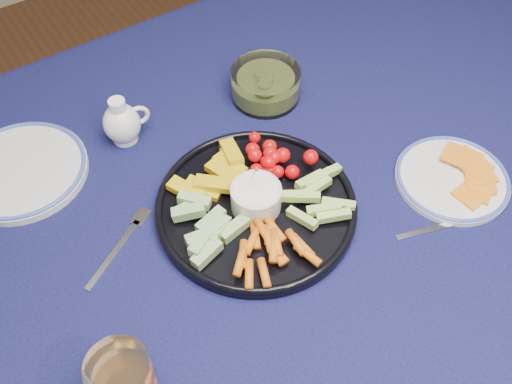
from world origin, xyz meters
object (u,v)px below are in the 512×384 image
pickle_bowl (266,85)px  cheese_plate (453,177)px  dining_table (300,202)px  crudite_platter (255,205)px  creamer_pitcher (122,123)px  side_plate_extra (21,170)px  juice_tumbler (124,382)px

pickle_bowl → cheese_plate: bearing=-67.9°
dining_table → cheese_plate: size_ratio=8.84×
pickle_bowl → cheese_plate: pickle_bowl is taller
crudite_platter → creamer_pitcher: crudite_platter is taller
crudite_platter → side_plate_extra: 0.40m
crudite_platter → juice_tumbler: crudite_platter is taller
dining_table → side_plate_extra: (-0.40, 0.26, 0.10)m
crudite_platter → juice_tumbler: 0.33m
juice_tumbler → crudite_platter: bearing=27.3°
creamer_pitcher → pickle_bowl: (0.27, -0.05, -0.01)m
cheese_plate → pickle_bowl: bearing=112.1°
cheese_plate → creamer_pitcher: bearing=136.2°
juice_tumbler → side_plate_extra: 0.44m
crudite_platter → creamer_pitcher: bearing=111.0°
creamer_pitcher → cheese_plate: 0.57m
creamer_pitcher → side_plate_extra: bearing=172.9°
pickle_bowl → cheese_plate: (0.14, -0.35, -0.02)m
pickle_bowl → juice_tumbler: (-0.46, -0.37, 0.01)m
side_plate_extra → pickle_bowl: bearing=-8.7°
dining_table → cheese_plate: (0.19, -0.16, 0.10)m
creamer_pitcher → pickle_bowl: 0.27m
crudite_platter → creamer_pitcher: 0.28m
dining_table → juice_tumbler: juice_tumbler is taller
creamer_pitcher → cheese_plate: bearing=-43.8°
crudite_platter → juice_tumbler: bearing=-152.7°
crudite_platter → creamer_pitcher: (-0.10, 0.26, 0.02)m
crudite_platter → cheese_plate: (0.31, -0.13, -0.01)m
pickle_bowl → crudite_platter: bearing=-127.9°
dining_table → juice_tumbler: size_ratio=17.76×
cheese_plate → crudite_platter: bearing=157.2°
dining_table → juice_tumbler: bearing=-156.5°
cheese_plate → juice_tumbler: (-0.60, -0.02, 0.03)m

